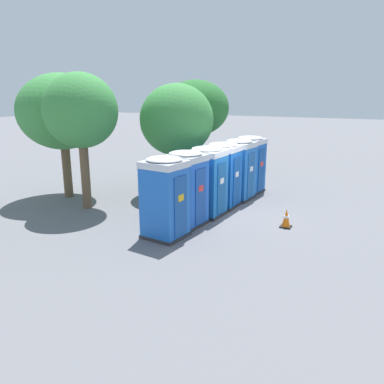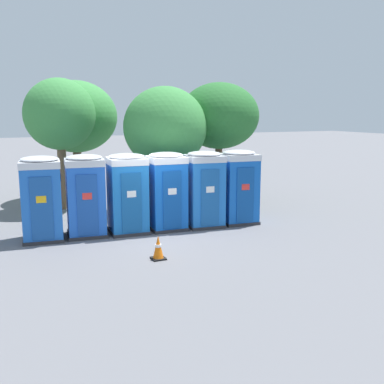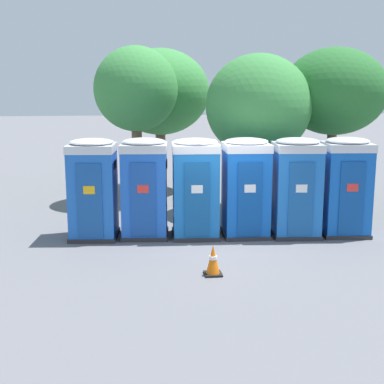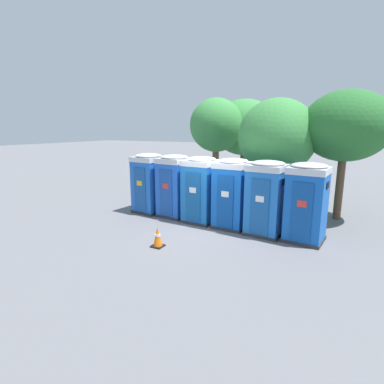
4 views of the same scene
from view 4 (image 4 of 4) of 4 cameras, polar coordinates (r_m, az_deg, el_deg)
The scene contains 12 objects.
ground_plane at distance 11.06m, azimuth 3.09°, elevation -6.82°, with size 120.00×120.00×0.00m, color slate.
portapotty_0 at distance 12.98m, azimuth -8.18°, elevation 1.77°, with size 1.30×1.32×2.54m.
portapotty_1 at distance 12.25m, azimuth -3.34°, elevation 1.25°, with size 1.29×1.32×2.54m.
portapotty_2 at distance 11.48m, azimuth 1.67°, elevation 0.54°, with size 1.26×1.27×2.54m.
portapotty_3 at distance 10.91m, azimuth 7.58°, elevation -0.17°, with size 1.22×1.26×2.54m.
portapotty_4 at distance 10.40m, azimuth 13.93°, elevation -1.03°, with size 1.30×1.31×2.54m.
portapotty_5 at distance 10.15m, azimuth 20.98°, elevation -1.82°, with size 1.30×1.32×2.54m.
street_tree_0 at distance 12.90m, azimuth 15.90°, elevation 10.08°, with size 3.16×3.16×4.78m.
street_tree_1 at distance 15.93m, azimuth 4.62°, elevation 12.45°, with size 2.73×2.73×5.11m.
street_tree_2 at distance 12.94m, azimuth 27.25°, elevation 11.04°, with size 3.24×3.24×5.00m.
street_tree_3 at distance 17.38m, azimuth 9.96°, elevation 11.95°, with size 3.58×3.58×5.16m.
traffic_cone at distance 9.32m, azimuth -6.56°, elevation -8.52°, with size 0.36×0.36×0.64m.
Camera 4 is at (4.31, -9.53, 3.58)m, focal length 28.00 mm.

